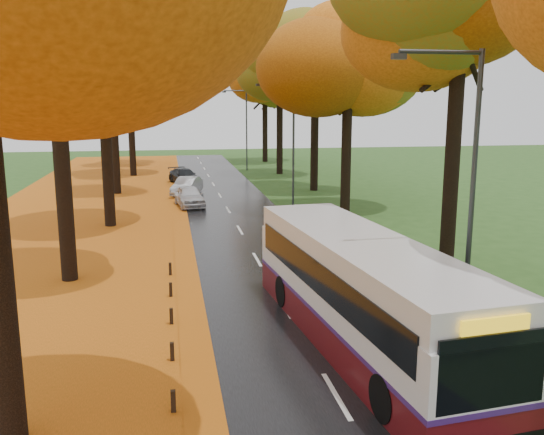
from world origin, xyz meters
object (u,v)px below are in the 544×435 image
object	(u,v)px
streetlamp_mid	(290,135)
bus	(361,289)
streetlamp_far	(244,123)
car_silver	(187,186)
car_dark	(184,176)
streetlamp_near	(464,179)
car_white	(189,196)

from	to	relation	value
streetlamp_mid	bus	size ratio (longest dim) A/B	0.69
streetlamp_far	car_silver	distance (m)	17.08
streetlamp_far	car_dark	world-z (taller)	streetlamp_far
streetlamp_mid	car_dark	xyz separation A→B (m)	(-6.30, 13.02, -4.05)
streetlamp_far	bus	distance (m)	43.43
streetlamp_near	car_silver	world-z (taller)	streetlamp_near
streetlamp_near	streetlamp_mid	bearing A→B (deg)	90.00
streetlamp_near	streetlamp_mid	size ratio (longest dim) A/B	1.00
streetlamp_near	car_white	distance (m)	24.87
streetlamp_near	car_dark	xyz separation A→B (m)	(-6.30, 35.02, -4.05)
car_white	car_silver	size ratio (longest dim) A/B	1.01
streetlamp_near	car_white	world-z (taller)	streetlamp_near
streetlamp_far	bus	world-z (taller)	streetlamp_far
car_white	streetlamp_near	bearing A→B (deg)	-83.17
streetlamp_mid	car_dark	world-z (taller)	streetlamp_mid
bus	streetlamp_near	bearing A→B (deg)	-22.76
streetlamp_near	car_silver	bearing A→B (deg)	102.40
bus	car_silver	distance (m)	28.16
streetlamp_mid	streetlamp_far	size ratio (longest dim) A/B	1.00
bus	car_dark	size ratio (longest dim) A/B	2.72
streetlamp_far	car_dark	distance (m)	11.69
streetlamp_far	car_dark	size ratio (longest dim) A/B	1.87
streetlamp_mid	bus	bearing A→B (deg)	-96.58
streetlamp_mid	car_silver	world-z (taller)	streetlamp_mid
streetlamp_near	streetlamp_mid	xyz separation A→B (m)	(0.00, 22.00, 0.00)
streetlamp_far	bus	xyz separation A→B (m)	(-2.45, -43.25, -3.10)
car_silver	car_dark	world-z (taller)	car_silver
streetlamp_near	streetlamp_far	world-z (taller)	same
streetlamp_mid	car_dark	distance (m)	15.02
streetlamp_mid	car_silver	xyz separation A→B (m)	(-6.30, 6.64, -4.03)
bus	car_silver	xyz separation A→B (m)	(-3.84, 27.89, -0.93)
streetlamp_mid	streetlamp_far	distance (m)	22.00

